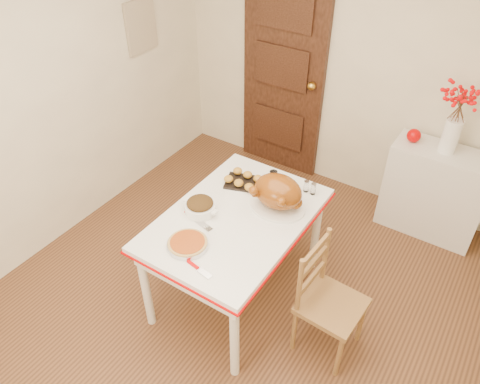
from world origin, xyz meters
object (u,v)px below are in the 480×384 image
Objects in this scene: chair_oak at (332,303)px; turkey_platter at (278,193)px; kitchen_table at (236,257)px; pumpkin_pie at (188,243)px; sideboard at (434,192)px.

chair_oak is 2.19× the size of turkey_platter.
chair_oak reaches higher than kitchen_table.
chair_oak reaches higher than pumpkin_pie.
chair_oak is at bearing -3.23° from kitchen_table.
chair_oak is 0.81m from turkey_platter.
kitchen_table is 0.78m from chair_oak.
kitchen_table is 1.49× the size of chair_oak.
kitchen_table is at bearing 90.06° from chair_oak.
chair_oak is at bearing -98.17° from sideboard.
chair_oak is at bearing -46.33° from turkey_platter.
kitchen_table is 0.59m from pumpkin_pie.
turkey_platter is at bearing 67.94° from chair_oak.
pumpkin_pie reaches higher than kitchen_table.
sideboard is at bearing -4.88° from chair_oak.
pumpkin_pie is at bearing -134.83° from turkey_platter.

